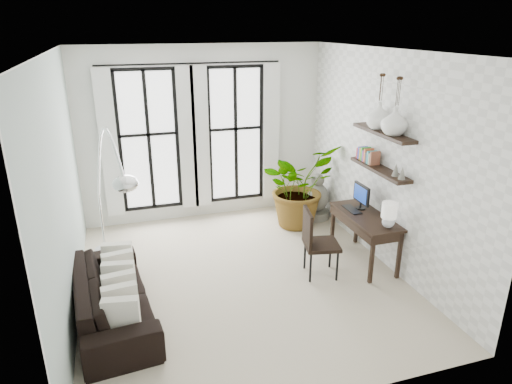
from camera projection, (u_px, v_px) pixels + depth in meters
name	position (u px, v px, depth m)	size (l,w,h in m)	color
floor	(241.00, 277.00, 6.73)	(5.00, 5.00, 0.00)	beige
ceiling	(238.00, 51.00, 5.62)	(5.00, 5.00, 0.00)	white
wall_left	(62.00, 192.00, 5.54)	(5.00, 5.00, 0.00)	#A4B7AF
wall_right	(385.00, 160.00, 6.80)	(5.00, 5.00, 0.00)	white
wall_back	(204.00, 134.00, 8.41)	(4.50, 4.50, 0.00)	white
windows	(194.00, 138.00, 8.30)	(3.26, 0.13, 2.65)	white
wall_shelves	(380.00, 154.00, 6.67)	(0.25, 1.30, 0.60)	black
sofa	(112.00, 296.00, 5.69)	(2.19, 0.86, 0.64)	black
throw_pillows	(119.00, 282.00, 5.66)	(0.40, 1.52, 0.40)	silver
plant	(298.00, 186.00, 8.27)	(1.36, 1.18, 1.51)	#2D7228
desk	(367.00, 220.00, 6.89)	(0.56, 1.33, 1.18)	black
desk_chair	(315.00, 239.00, 6.60)	(0.58, 0.58, 1.03)	black
arc_lamp	(107.00, 163.00, 6.05)	(0.72, 2.10, 2.29)	silver
buddha	(317.00, 200.00, 8.67)	(0.49, 0.49, 0.89)	gray
vase_a	(395.00, 121.00, 6.23)	(0.37, 0.37, 0.38)	white
vase_b	(379.00, 116.00, 6.59)	(0.37, 0.37, 0.38)	white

